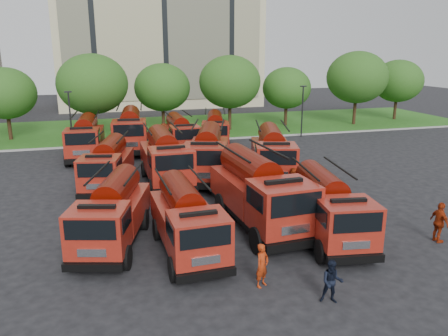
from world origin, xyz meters
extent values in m
plane|color=black|center=(0.00, 0.00, 0.00)|extent=(140.00, 140.00, 0.00)
cube|color=#215215|center=(0.00, 26.00, 0.06)|extent=(70.00, 16.00, 0.12)
cube|color=gray|center=(0.00, 17.90, 0.07)|extent=(70.00, 0.30, 0.14)
cube|color=beige|center=(2.00, 48.00, 12.50)|extent=(30.00, 14.00, 25.00)
cube|color=black|center=(2.00, 40.90, 12.50)|extent=(28.00, 0.15, 22.00)
cylinder|color=#382314|center=(-16.00, 23.00, 1.19)|extent=(0.36, 0.36, 2.38)
ellipsoid|color=#254E16|center=(-16.00, 23.00, 4.56)|extent=(5.71, 5.71, 4.86)
cylinder|color=#382314|center=(-8.00, 21.50, 1.40)|extent=(0.36, 0.36, 2.80)
ellipsoid|color=#254E16|center=(-8.00, 21.50, 5.36)|extent=(6.72, 6.72, 5.71)
cylinder|color=#382314|center=(-1.00, 24.00, 1.22)|extent=(0.36, 0.36, 2.45)
ellipsoid|color=#254E16|center=(-1.00, 24.00, 4.69)|extent=(5.88, 5.88, 5.00)
cylinder|color=#382314|center=(6.00, 22.50, 1.36)|extent=(0.36, 0.36, 2.73)
ellipsoid|color=#254E16|center=(6.00, 22.50, 5.23)|extent=(6.55, 6.55, 5.57)
cylinder|color=#382314|center=(13.00, 23.50, 1.14)|extent=(0.36, 0.36, 2.27)
ellipsoid|color=#254E16|center=(13.00, 23.50, 4.36)|extent=(5.46, 5.46, 4.64)
cylinder|color=#382314|center=(21.00, 22.00, 1.43)|extent=(0.36, 0.36, 2.87)
ellipsoid|color=#254E16|center=(21.00, 22.00, 5.49)|extent=(6.89, 6.89, 5.85)
cylinder|color=#382314|center=(28.00, 24.00, 1.26)|extent=(0.36, 0.36, 2.52)
ellipsoid|color=#254E16|center=(28.00, 24.00, 4.82)|extent=(6.05, 6.05, 5.14)
cylinder|color=black|center=(-10.00, 17.20, 2.50)|extent=(0.14, 0.14, 5.00)
cube|color=black|center=(-10.00, 17.20, 5.05)|extent=(0.60, 0.25, 0.12)
cylinder|color=black|center=(12.00, 17.20, 2.50)|extent=(0.14, 0.14, 5.00)
cube|color=black|center=(12.00, 17.20, 5.05)|extent=(0.60, 0.25, 0.12)
cube|color=black|center=(-7.22, -3.75, 0.60)|extent=(3.81, 6.78, 0.28)
cube|color=black|center=(-8.12, -6.89, 0.55)|extent=(2.27, 0.86, 0.32)
cube|color=maroon|center=(-7.83, -5.88, 1.63)|extent=(2.73, 2.57, 1.79)
cube|color=black|center=(-8.11, -6.87, 2.05)|extent=(1.87, 0.58, 0.78)
cube|color=maroon|center=(-6.94, -2.78, 1.33)|extent=(3.34, 4.69, 1.20)
cylinder|color=#4D0801|center=(-6.94, -2.78, 2.31)|extent=(2.39, 4.10, 1.38)
cylinder|color=black|center=(-8.90, -5.76, 0.51)|extent=(0.59, 1.06, 1.01)
cylinder|color=black|center=(-6.86, -6.35, 0.51)|extent=(0.59, 1.06, 1.01)
cylinder|color=black|center=(-7.78, -1.87, 0.51)|extent=(0.59, 1.06, 1.01)
cylinder|color=black|center=(-5.74, -2.45, 0.51)|extent=(0.59, 1.06, 1.01)
cube|color=black|center=(-4.20, -5.41, 0.59)|extent=(2.26, 6.38, 0.27)
cube|color=black|center=(-4.11, -8.62, 0.54)|extent=(2.26, 0.29, 0.32)
cube|color=maroon|center=(-4.14, -7.58, 1.60)|extent=(2.27, 2.05, 1.76)
cube|color=black|center=(-4.11, -8.59, 2.01)|extent=(1.90, 0.10, 0.77)
cube|color=maroon|center=(-4.23, -4.42, 1.31)|extent=(2.33, 4.22, 1.17)
cylinder|color=#4D0801|center=(-4.23, -4.42, 2.27)|extent=(1.46, 3.83, 1.36)
cylinder|color=black|center=(-5.17, -7.79, 0.50)|extent=(0.34, 1.00, 0.99)
cylinder|color=black|center=(-3.10, -7.73, 0.50)|extent=(0.34, 1.00, 0.99)
cylinder|color=black|center=(-5.29, -3.82, 0.50)|extent=(0.34, 1.00, 0.99)
cylinder|color=black|center=(-3.21, -3.76, 0.50)|extent=(0.34, 1.00, 0.99)
cube|color=black|center=(-0.23, -3.52, 0.71)|extent=(2.94, 7.74, 0.33)
cube|color=black|center=(0.00, -7.37, 0.65)|extent=(2.73, 0.43, 0.38)
cube|color=maroon|center=(-0.07, -6.13, 1.93)|extent=(2.80, 2.54, 2.12)
cube|color=black|center=(0.00, -7.34, 2.42)|extent=(2.28, 0.19, 0.92)
cube|color=maroon|center=(-0.30, -2.33, 1.57)|extent=(2.95, 5.14, 1.41)
cylinder|color=#4D0801|center=(-0.30, -2.33, 2.73)|extent=(1.90, 4.65, 1.63)
cylinder|color=black|center=(-1.31, -6.42, 0.60)|extent=(0.45, 1.21, 1.19)
cylinder|color=black|center=(1.19, -6.27, 0.60)|extent=(0.45, 1.21, 1.19)
cylinder|color=black|center=(-1.59, -1.65, 0.60)|extent=(0.45, 1.21, 1.19)
cylinder|color=black|center=(0.90, -1.50, 0.60)|extent=(0.45, 1.21, 1.19)
cube|color=black|center=(2.32, -5.76, 0.61)|extent=(3.12, 6.78, 0.28)
cube|color=black|center=(1.82, -9.03, 0.56)|extent=(2.34, 0.59, 0.33)
cube|color=maroon|center=(1.98, -7.97, 1.65)|extent=(2.57, 2.38, 1.82)
cube|color=black|center=(1.82, -9.00, 2.07)|extent=(1.94, 0.35, 0.79)
cube|color=maroon|center=(2.48, -4.75, 1.35)|extent=(2.91, 4.59, 1.21)
cylinder|color=#4D0801|center=(2.48, -4.75, 2.34)|extent=(1.98, 4.08, 1.40)
cylinder|color=black|center=(0.89, -7.99, 0.51)|extent=(0.48, 1.06, 1.03)
cylinder|color=black|center=(3.01, -8.32, 0.51)|extent=(0.48, 1.06, 1.03)
cylinder|color=black|center=(1.52, -3.94, 0.51)|extent=(0.48, 1.06, 1.03)
cylinder|color=black|center=(3.64, -4.27, 0.51)|extent=(0.48, 1.06, 1.03)
cube|color=black|center=(-7.22, 4.83, 0.61)|extent=(3.54, 6.83, 0.28)
cube|color=black|center=(-7.96, 1.61, 0.56)|extent=(2.32, 0.75, 0.33)
cube|color=maroon|center=(-7.72, 2.65, 1.65)|extent=(2.68, 2.51, 1.82)
cube|color=black|center=(-7.95, 1.64, 2.07)|extent=(1.92, 0.48, 0.79)
cube|color=maroon|center=(-6.99, 5.83, 1.35)|extent=(3.18, 4.68, 1.21)
cylinder|color=#4D0801|center=(-6.99, 5.83, 2.34)|extent=(2.23, 4.12, 1.40)
cylinder|color=black|center=(-8.80, 2.71, 0.51)|extent=(0.55, 1.07, 1.02)
cylinder|color=black|center=(-6.72, 2.23, 0.51)|extent=(0.55, 1.07, 1.02)
cylinder|color=black|center=(-7.89, 6.71, 0.51)|extent=(0.55, 1.07, 1.02)
cylinder|color=black|center=(-5.80, 6.23, 0.51)|extent=(0.55, 1.07, 1.02)
cube|color=black|center=(-3.60, 4.89, 0.68)|extent=(2.43, 7.33, 0.31)
cube|color=black|center=(-3.58, 1.18, 0.63)|extent=(2.61, 0.27, 0.37)
cube|color=maroon|center=(-3.59, 2.38, 1.86)|extent=(2.57, 2.31, 2.04)
cube|color=black|center=(-3.58, 1.21, 2.33)|extent=(2.20, 0.06, 0.89)
cube|color=maroon|center=(-3.60, 6.04, 1.52)|extent=(2.58, 4.82, 1.36)
cylinder|color=#4D0801|center=(-3.60, 6.04, 2.63)|extent=(1.58, 4.40, 1.57)
cylinder|color=black|center=(-4.79, 2.17, 0.57)|extent=(0.37, 1.15, 1.15)
cylinder|color=black|center=(-2.38, 2.18, 0.57)|extent=(0.37, 1.15, 1.15)
cylinder|color=black|center=(-4.81, 6.77, 0.57)|extent=(0.37, 1.15, 1.15)
cylinder|color=black|center=(-2.40, 6.78, 0.57)|extent=(0.37, 1.15, 1.15)
cube|color=black|center=(-0.68, 5.21, 0.69)|extent=(4.58, 7.79, 0.32)
cube|color=black|center=(-1.83, 1.64, 0.63)|extent=(2.60, 1.06, 0.37)
cube|color=maroon|center=(-1.46, 2.80, 1.88)|extent=(3.18, 3.01, 2.06)
cube|color=black|center=(-1.82, 1.67, 2.35)|extent=(2.13, 0.73, 0.90)
cube|color=maroon|center=(-0.33, 6.32, 1.53)|extent=(3.95, 5.42, 1.37)
cylinder|color=#4D0801|center=(-0.33, 6.32, 2.66)|extent=(2.87, 4.71, 1.59)
cylinder|color=black|center=(-2.68, 2.97, 0.58)|extent=(0.71, 1.22, 1.16)
cylinder|color=black|center=(-0.36, 2.23, 0.58)|extent=(0.71, 1.22, 1.16)
cylinder|color=black|center=(-1.26, 7.40, 0.58)|extent=(0.71, 1.22, 1.16)
cylinder|color=black|center=(1.06, 6.65, 0.58)|extent=(0.71, 1.22, 1.16)
cube|color=black|center=(3.60, 4.23, 0.67)|extent=(4.34, 7.61, 0.31)
cube|color=black|center=(2.55, 0.71, 0.62)|extent=(2.55, 0.98, 0.36)
cube|color=maroon|center=(2.89, 1.85, 1.83)|extent=(3.07, 2.90, 2.01)
cube|color=black|center=(2.56, 0.74, 2.30)|extent=(2.09, 0.67, 0.88)
cube|color=maroon|center=(3.92, 5.32, 1.50)|extent=(3.78, 5.28, 1.34)
cylinder|color=#4D0801|center=(3.92, 5.32, 2.60)|extent=(2.72, 4.60, 1.55)
cylinder|color=black|center=(1.69, 1.99, 0.57)|extent=(0.67, 1.19, 1.14)
cylinder|color=black|center=(3.97, 1.32, 0.57)|extent=(0.67, 1.19, 1.14)
cylinder|color=black|center=(2.99, 6.35, 0.57)|extent=(0.67, 1.19, 1.14)
cylinder|color=black|center=(5.27, 5.67, 0.57)|extent=(0.67, 1.19, 1.14)
cube|color=black|center=(-8.73, 13.67, 0.66)|extent=(2.85, 7.26, 0.30)
cube|color=black|center=(-9.00, 10.08, 0.61)|extent=(2.55, 0.44, 0.36)
cube|color=maroon|center=(-8.91, 11.24, 1.80)|extent=(2.64, 2.41, 1.98)
cube|color=black|center=(-9.00, 10.11, 2.26)|extent=(2.13, 0.21, 0.86)
cube|color=maroon|center=(-8.65, 14.78, 1.47)|extent=(2.82, 4.84, 1.32)
cylinder|color=#4D0801|center=(-8.65, 14.78, 2.55)|extent=(1.83, 4.36, 1.52)
cylinder|color=black|center=(-10.09, 11.12, 0.56)|extent=(0.44, 1.14, 1.12)
cylinder|color=black|center=(-7.77, 10.95, 0.56)|extent=(0.44, 1.14, 1.12)
cylinder|color=black|center=(-9.76, 15.58, 0.56)|extent=(0.44, 1.14, 1.12)
cylinder|color=black|center=(-7.44, 15.40, 0.56)|extent=(0.44, 1.14, 1.12)
cube|color=black|center=(-5.06, 15.45, 0.71)|extent=(3.27, 7.91, 0.33)
cube|color=black|center=(-5.45, 11.57, 0.66)|extent=(2.76, 0.54, 0.38)
cube|color=maroon|center=(-5.32, 12.82, 1.95)|extent=(2.92, 2.67, 2.14)
cube|color=black|center=(-5.44, 11.60, 2.45)|extent=(2.30, 0.28, 0.93)
cube|color=maroon|center=(-4.94, 16.65, 1.59)|extent=(3.18, 5.30, 1.43)
cylinder|color=#4D0801|center=(-4.94, 16.65, 2.76)|extent=(2.09, 4.76, 1.65)
cylinder|color=black|center=(-6.60, 12.73, 0.60)|extent=(0.50, 1.24, 1.21)
cylinder|color=black|center=(-4.08, 12.48, 0.60)|extent=(0.50, 1.24, 1.21)
cylinder|color=black|center=(-6.13, 17.54, 0.60)|extent=(0.50, 1.24, 1.21)
cylinder|color=black|center=(-3.61, 17.29, 0.60)|extent=(0.50, 1.24, 1.21)
cube|color=black|center=(-1.02, 13.86, 0.61)|extent=(2.21, 6.63, 0.28)
cube|color=black|center=(-1.00, 10.51, 0.57)|extent=(2.36, 0.25, 0.33)
cube|color=maroon|center=(-1.01, 11.59, 1.68)|extent=(2.33, 2.09, 1.84)
cube|color=black|center=(-1.00, 10.53, 2.10)|extent=(1.98, 0.06, 0.80)
cube|color=maroon|center=(-1.03, 14.90, 1.37)|extent=(2.34, 4.36, 1.23)
cylinder|color=#4D0801|center=(-1.03, 14.90, 2.37)|extent=(1.44, 3.98, 1.42)
cylinder|color=black|center=(-2.09, 11.40, 0.52)|extent=(0.34, 1.04, 1.04)
cylinder|color=black|center=(0.08, 11.41, 0.52)|extent=(0.34, 1.04, 1.04)
cylinder|color=black|center=(-2.12, 15.55, 0.52)|extent=(0.34, 1.04, 1.04)
cylinder|color=black|center=(0.05, 15.57, 0.52)|extent=(0.34, 1.04, 1.04)
cube|color=black|center=(2.35, 14.83, 0.61)|extent=(3.67, 6.88, 0.28)
cube|color=black|center=(1.55, 11.61, 0.56)|extent=(2.33, 0.79, 0.33)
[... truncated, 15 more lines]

